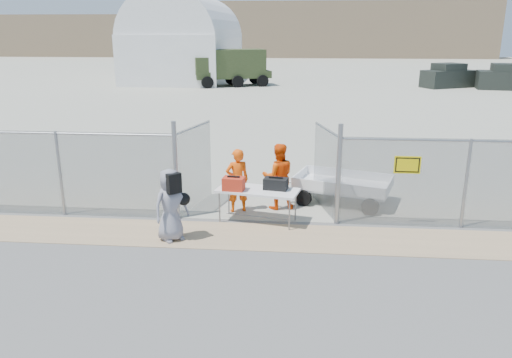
# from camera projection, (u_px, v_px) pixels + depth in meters

# --- Properties ---
(ground) EXTENTS (160.00, 160.00, 0.00)m
(ground) POSITION_uv_depth(u_px,v_px,m) (248.00, 255.00, 10.65)
(ground) COLOR #575757
(tarmac_inside) EXTENTS (160.00, 80.00, 0.01)m
(tarmac_inside) POSITION_uv_depth(u_px,v_px,m) (291.00, 76.00, 50.70)
(tarmac_inside) COLOR #A1A18F
(tarmac_inside) RESTS_ON ground
(dirt_strip) EXTENTS (44.00, 1.60, 0.01)m
(dirt_strip) POSITION_uv_depth(u_px,v_px,m) (252.00, 236.00, 11.60)
(dirt_strip) COLOR tan
(dirt_strip) RESTS_ON ground
(distant_hills) EXTENTS (140.00, 6.00, 9.00)m
(distant_hills) POSITION_uv_depth(u_px,v_px,m) (326.00, 30.00, 83.32)
(distant_hills) COLOR #7F684F
(distant_hills) RESTS_ON ground
(chain_link_fence) EXTENTS (40.00, 0.20, 2.20)m
(chain_link_fence) POSITION_uv_depth(u_px,v_px,m) (256.00, 179.00, 12.24)
(chain_link_fence) COLOR gray
(chain_link_fence) RESTS_ON ground
(quonset_hangar) EXTENTS (9.00, 18.00, 8.00)m
(quonset_hangar) POSITION_uv_depth(u_px,v_px,m) (188.00, 36.00, 48.49)
(quonset_hangar) COLOR white
(quonset_hangar) RESTS_ON ground
(folding_table) EXTENTS (2.13, 1.23, 0.85)m
(folding_table) POSITION_uv_depth(u_px,v_px,m) (258.00, 206.00, 12.39)
(folding_table) COLOR white
(folding_table) RESTS_ON ground
(orange_bag) EXTENTS (0.55, 0.40, 0.32)m
(orange_bag) POSITION_uv_depth(u_px,v_px,m) (234.00, 184.00, 12.17)
(orange_bag) COLOR red
(orange_bag) RESTS_ON folding_table
(black_duffel) EXTENTS (0.63, 0.43, 0.28)m
(black_duffel) POSITION_uv_depth(u_px,v_px,m) (276.00, 184.00, 12.24)
(black_duffel) COLOR black
(black_duffel) RESTS_ON folding_table
(security_worker_left) EXTENTS (0.73, 0.61, 1.70)m
(security_worker_left) POSITION_uv_depth(u_px,v_px,m) (237.00, 181.00, 12.97)
(security_worker_left) COLOR #FE5308
(security_worker_left) RESTS_ON ground
(security_worker_right) EXTENTS (0.98, 0.83, 1.78)m
(security_worker_right) POSITION_uv_depth(u_px,v_px,m) (278.00, 176.00, 13.19)
(security_worker_right) COLOR #FE5308
(security_worker_right) RESTS_ON ground
(visitor) EXTENTS (0.96, 0.95, 1.68)m
(visitor) POSITION_uv_depth(u_px,v_px,m) (171.00, 205.00, 11.20)
(visitor) COLOR gray
(visitor) RESTS_ON ground
(utility_trailer) EXTENTS (3.68, 2.64, 0.80)m
(utility_trailer) POSITION_uv_depth(u_px,v_px,m) (343.00, 188.00, 13.81)
(utility_trailer) COLOR white
(utility_trailer) RESTS_ON ground
(military_truck) EXTENTS (6.74, 4.45, 3.02)m
(military_truck) POSITION_uv_depth(u_px,v_px,m) (232.00, 68.00, 41.77)
(military_truck) COLOR #344120
(military_truck) RESTS_ON ground
(parked_vehicle_near) EXTENTS (4.63, 3.59, 1.91)m
(parked_vehicle_near) POSITION_uv_depth(u_px,v_px,m) (448.00, 76.00, 40.88)
(parked_vehicle_near) COLOR black
(parked_vehicle_near) RESTS_ON ground
(parked_vehicle_mid) EXTENTS (4.62, 2.64, 1.97)m
(parked_vehicle_mid) POSITION_uv_depth(u_px,v_px,m) (507.00, 77.00, 39.48)
(parked_vehicle_mid) COLOR black
(parked_vehicle_mid) RESTS_ON ground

